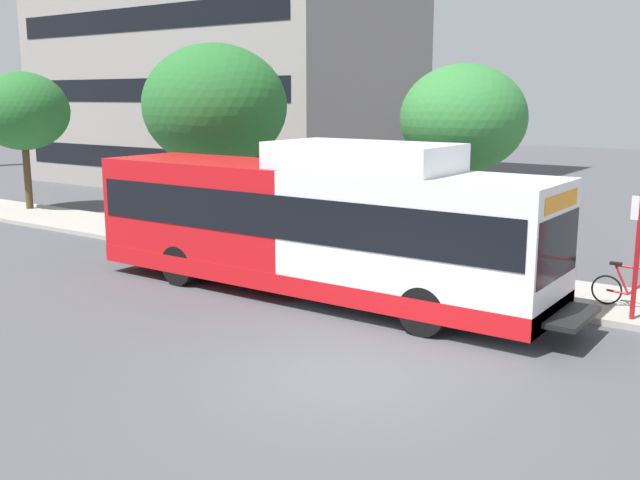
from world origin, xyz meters
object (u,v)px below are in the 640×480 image
(bus_stop_sign_pole, at_px, (638,247))
(street_tree_far_block, at_px, (23,111))
(street_tree_near_stop, at_px, (463,119))
(bicycle_parked, at_px, (634,290))
(street_tree_mid_block, at_px, (215,106))
(transit_bus, at_px, (312,225))

(bus_stop_sign_pole, bearing_deg, street_tree_far_block, 85.84)
(street_tree_near_stop, relative_size, street_tree_far_block, 0.97)
(bicycle_parked, height_order, street_tree_near_stop, street_tree_near_stop)
(street_tree_near_stop, xyz_separation_m, street_tree_far_block, (-0.28, 18.81, -0.02))
(bus_stop_sign_pole, height_order, street_tree_near_stop, street_tree_near_stop)
(street_tree_near_stop, relative_size, street_tree_mid_block, 0.86)
(bus_stop_sign_pole, relative_size, street_tree_far_block, 0.47)
(bicycle_parked, height_order, street_tree_far_block, street_tree_far_block)
(transit_bus, bearing_deg, bus_stop_sign_pole, -74.00)
(transit_bus, height_order, bus_stop_sign_pole, transit_bus)
(bicycle_parked, relative_size, street_tree_far_block, 0.32)
(street_tree_far_block, bearing_deg, transit_bus, -102.17)
(bus_stop_sign_pole, bearing_deg, bicycle_parked, 11.73)
(bus_stop_sign_pole, distance_m, street_tree_mid_block, 14.11)
(street_tree_far_block, bearing_deg, street_tree_near_stop, -89.15)
(transit_bus, xyz_separation_m, street_tree_far_block, (3.64, 16.89, 2.35))
(transit_bus, bearing_deg, street_tree_near_stop, -26.06)
(transit_bus, distance_m, bicycle_parked, 7.19)
(street_tree_mid_block, bearing_deg, transit_bus, -121.11)
(bus_stop_sign_pole, relative_size, bicycle_parked, 1.48)
(bus_stop_sign_pole, relative_size, street_tree_mid_block, 0.42)
(street_tree_mid_block, height_order, street_tree_far_block, street_tree_mid_block)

